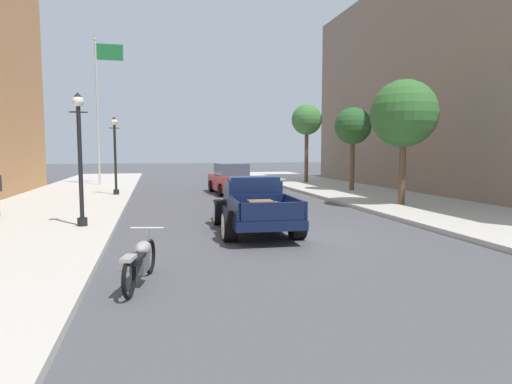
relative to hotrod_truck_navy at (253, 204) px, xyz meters
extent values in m
plane|color=#47474C|center=(0.50, -0.98, -0.75)|extent=(140.00, 140.00, 0.00)
cube|color=#B7B2A8|center=(7.75, -0.98, -0.68)|extent=(5.50, 64.00, 0.15)
cube|color=#0F1938|center=(-0.01, -0.24, -0.21)|extent=(1.98, 4.97, 0.24)
cube|color=#0F1938|center=(0.01, 0.11, 0.31)|extent=(1.61, 1.17, 0.80)
cube|color=#0F1938|center=(0.00, 0.06, 0.77)|extent=(1.48, 1.00, 0.12)
cube|color=#3D4C5B|center=(0.03, 0.68, 0.47)|extent=(1.33, 0.10, 0.44)
cube|color=#0F1938|center=(0.07, 1.40, 0.17)|extent=(1.39, 1.56, 0.52)
cube|color=silver|center=(0.10, 2.20, 0.15)|extent=(0.68, 0.13, 0.47)
cube|color=#0F1938|center=(-0.07, -1.64, -0.07)|extent=(1.78, 2.17, 0.04)
cube|color=#0F1938|center=(-0.88, -1.61, 0.15)|extent=(0.17, 2.10, 0.44)
cube|color=#0F1938|center=(0.74, -1.68, 0.15)|extent=(0.17, 2.10, 0.44)
cube|color=#0F1938|center=(-0.12, -2.65, 0.15)|extent=(1.62, 0.15, 0.44)
cube|color=#0F1938|center=(-0.03, -0.63, 0.15)|extent=(1.62, 0.15, 0.44)
cylinder|color=black|center=(-0.84, 1.14, -0.35)|extent=(0.40, 0.82, 0.80)
cylinder|color=silver|center=(-1.03, 1.15, -0.35)|extent=(0.04, 0.66, 0.66)
cylinder|color=silver|center=(-1.04, 1.15, -0.35)|extent=(0.03, 0.24, 0.24)
cylinder|color=black|center=(0.95, 1.06, -0.35)|extent=(0.40, 0.82, 0.80)
cylinder|color=silver|center=(1.13, 1.05, -0.35)|extent=(0.04, 0.66, 0.66)
cylinder|color=silver|center=(1.14, 1.05, -0.35)|extent=(0.03, 0.24, 0.24)
cylinder|color=black|center=(-0.97, -1.55, -0.35)|extent=(0.40, 0.82, 0.80)
cylinder|color=silver|center=(-1.15, -1.54, -0.35)|extent=(0.04, 0.66, 0.66)
cylinder|color=silver|center=(-1.16, -1.54, -0.35)|extent=(0.03, 0.24, 0.24)
cylinder|color=black|center=(0.83, -1.63, -0.35)|extent=(0.40, 0.82, 0.80)
cylinder|color=silver|center=(1.01, -1.64, -0.35)|extent=(0.04, 0.66, 0.66)
cylinder|color=silver|center=(1.02, -1.64, -0.35)|extent=(0.03, 0.24, 0.24)
cube|color=olive|center=(-0.27, -1.98, 0.15)|extent=(0.62, 0.47, 0.40)
cube|color=#3D2D1E|center=(-0.27, -1.98, 0.15)|extent=(0.62, 0.08, 0.42)
cube|color=#2D2D33|center=(0.16, -1.35, 0.09)|extent=(0.46, 0.35, 0.28)
torus|color=black|center=(-2.96, -4.18, -0.42)|extent=(0.21, 0.67, 0.67)
torus|color=black|center=(-3.27, -5.59, -0.42)|extent=(0.21, 0.67, 0.67)
cube|color=#4C4C51|center=(-3.13, -4.93, -0.37)|extent=(0.33, 0.48, 0.28)
ellipsoid|color=gray|center=(-3.07, -4.69, -0.14)|extent=(0.37, 0.56, 0.24)
cube|color=black|center=(-3.18, -5.18, -0.22)|extent=(0.34, 0.59, 0.10)
cylinder|color=silver|center=(-2.97, -4.23, -0.12)|extent=(0.10, 0.26, 0.58)
cylinder|color=silver|center=(-3.00, -4.35, 0.16)|extent=(0.61, 0.17, 0.04)
cube|color=gray|center=(-3.27, -5.59, -0.10)|extent=(0.26, 0.43, 0.06)
cube|color=#AD1E1E|center=(1.19, 10.99, -0.14)|extent=(1.98, 4.40, 0.80)
cube|color=#384C5B|center=(1.20, 10.84, 0.58)|extent=(1.64, 2.09, 0.64)
cylinder|color=black|center=(0.28, 12.22, -0.42)|extent=(0.26, 0.67, 0.66)
cylinder|color=black|center=(1.93, 12.33, -0.42)|extent=(0.26, 0.67, 0.66)
cylinder|color=black|center=(0.44, 9.65, -0.42)|extent=(0.26, 0.67, 0.66)
cylinder|color=black|center=(2.09, 9.75, -0.42)|extent=(0.26, 0.67, 0.66)
cylinder|color=#232328|center=(-7.84, 3.48, 0.51)|extent=(0.09, 0.09, 0.54)
cylinder|color=black|center=(-4.93, 0.90, -0.48)|extent=(0.28, 0.28, 0.24)
cylinder|color=black|center=(-4.93, 0.90, 1.24)|extent=(0.12, 0.12, 3.20)
cylinder|color=black|center=(-4.93, 0.90, 2.69)|extent=(0.50, 0.04, 0.04)
sphere|color=silver|center=(-4.93, 0.90, 3.00)|extent=(0.32, 0.32, 0.32)
cone|color=black|center=(-4.93, 0.90, 3.18)|extent=(0.24, 0.24, 0.14)
cylinder|color=black|center=(-4.72, 10.35, -0.48)|extent=(0.28, 0.28, 0.24)
cylinder|color=black|center=(-4.72, 10.35, 1.24)|extent=(0.12, 0.12, 3.20)
cylinder|color=black|center=(-4.72, 10.35, 2.69)|extent=(0.50, 0.04, 0.04)
sphere|color=silver|center=(-4.72, 10.35, 3.00)|extent=(0.32, 0.32, 0.32)
cone|color=black|center=(-4.72, 10.35, 3.18)|extent=(0.24, 0.24, 0.14)
cylinder|color=#B2B2B7|center=(-6.28, 17.24, 3.90)|extent=(0.12, 0.12, 9.00)
sphere|color=gold|center=(-6.28, 17.24, 8.48)|extent=(0.16, 0.16, 0.16)
cube|color=#196633|center=(-5.42, 17.24, 7.75)|extent=(1.60, 0.03, 1.00)
cylinder|color=brown|center=(7.00, 3.54, 0.73)|extent=(0.26, 0.26, 2.67)
sphere|color=#33662D|center=(7.00, 3.54, 3.08)|extent=(2.70, 2.70, 2.70)
cylinder|color=brown|center=(7.81, 9.98, 0.79)|extent=(0.26, 0.26, 2.78)
sphere|color=#285628|center=(7.81, 9.98, 2.93)|extent=(2.01, 2.01, 2.01)
cylinder|color=brown|center=(7.41, 16.42, 1.15)|extent=(0.26, 0.26, 3.51)
sphere|color=#3D7538|center=(7.41, 16.42, 3.69)|extent=(2.08, 2.08, 2.08)
camera|label=1|loc=(-2.84, -12.75, 1.60)|focal=31.19mm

